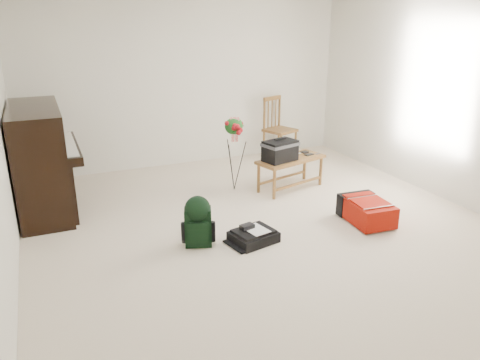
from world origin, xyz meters
name	(u,v)px	position (x,y,z in m)	size (l,w,h in m)	color
floor	(268,230)	(0.00, 0.00, 0.00)	(5.00, 5.50, 0.01)	beige
wall_back	(188,83)	(0.00, 2.75, 1.25)	(5.00, 0.04, 2.50)	white
wall_right	(455,101)	(2.50, 0.00, 1.25)	(0.04, 5.50, 2.50)	white
piano	(41,162)	(-2.19, 1.60, 0.60)	(0.71, 1.50, 1.25)	black
bench	(282,153)	(0.73, 1.05, 0.52)	(1.03, 0.62, 0.74)	brown
dining_chair	(279,128)	(1.42, 2.44, 0.48)	(0.55, 0.55, 0.99)	brown
red_suitcase	(364,209)	(1.12, -0.21, 0.14)	(0.46, 0.65, 0.26)	#B21507
black_duffel	(253,236)	(-0.26, -0.19, 0.07)	(0.51, 0.44, 0.19)	black
green_backpack	(198,219)	(-0.81, -0.03, 0.29)	(0.31, 0.28, 0.53)	black
flower_stand	(234,154)	(0.16, 1.32, 0.49)	(0.40, 0.40, 1.01)	black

